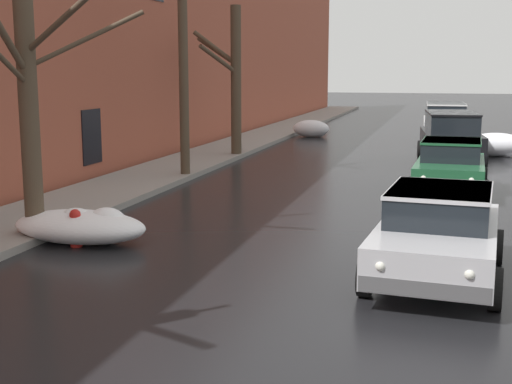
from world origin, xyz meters
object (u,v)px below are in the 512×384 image
at_px(bare_tree_second_along_sidewalk, 29,92).
at_px(suv_black_parked_kerbside_mid, 451,136).
at_px(sedan_silver_approaching_near_lane, 438,232).
at_px(bare_tree_mid_block, 184,51).
at_px(sedan_green_parked_kerbside_close, 450,166).
at_px(fire_hydrant, 76,228).
at_px(suv_white_parked_far_down_block, 445,122).
at_px(bare_tree_far_down_block, 233,77).

xyz_separation_m(bare_tree_second_along_sidewalk, suv_black_parked_kerbside_mid, (7.67, 13.46, -1.86)).
distance_m(sedan_silver_approaching_near_lane, suv_black_parked_kerbside_mid, 13.91).
bearing_deg(bare_tree_mid_block, sedan_green_parked_kerbside_close, -3.89).
bearing_deg(bare_tree_second_along_sidewalk, sedan_silver_approaching_near_lane, -3.49).
relative_size(sedan_silver_approaching_near_lane, fire_hydrant, 5.70).
bearing_deg(sedan_silver_approaching_near_lane, fire_hydrant, 177.62).
bearing_deg(suv_black_parked_kerbside_mid, bare_tree_second_along_sidewalk, -119.68).
height_order(suv_white_parked_far_down_block, fire_hydrant, suv_white_parked_far_down_block).
relative_size(bare_tree_far_down_block, suv_white_parked_far_down_block, 1.26).
height_order(bare_tree_mid_block, suv_black_parked_kerbside_mid, bare_tree_mid_block).
xyz_separation_m(sedan_green_parked_kerbside_close, suv_white_parked_far_down_block, (-0.20, 12.64, 0.24)).
distance_m(bare_tree_second_along_sidewalk, sedan_green_parked_kerbside_close, 10.91).
relative_size(bare_tree_mid_block, fire_hydrant, 10.17).
bearing_deg(suv_black_parked_kerbside_mid, suv_white_parked_far_down_block, 91.83).
relative_size(suv_white_parked_far_down_block, fire_hydrant, 6.24).
xyz_separation_m(bare_tree_second_along_sidewalk, bare_tree_far_down_block, (-0.19, 13.32, 0.13)).
distance_m(bare_tree_second_along_sidewalk, bare_tree_mid_block, 8.07).
relative_size(bare_tree_second_along_sidewalk, sedan_silver_approaching_near_lane, 1.30).
relative_size(bare_tree_mid_block, sedan_green_parked_kerbside_close, 1.81).
height_order(bare_tree_second_along_sidewalk, fire_hydrant, bare_tree_second_along_sidewalk).
bearing_deg(bare_tree_mid_block, suv_black_parked_kerbside_mid, 35.28).
height_order(sedan_green_parked_kerbside_close, fire_hydrant, sedan_green_parked_kerbside_close).
xyz_separation_m(suv_black_parked_kerbside_mid, fire_hydrant, (-6.73, -13.64, -0.63)).
xyz_separation_m(bare_tree_far_down_block, sedan_silver_approaching_near_lane, (7.63, -13.77, -2.22)).
bearing_deg(bare_tree_mid_block, sedan_silver_approaching_near_lane, -48.60).
bearing_deg(bare_tree_second_along_sidewalk, suv_black_parked_kerbside_mid, 60.32).
height_order(suv_black_parked_kerbside_mid, suv_white_parked_far_down_block, same).
xyz_separation_m(bare_tree_second_along_sidewalk, sedan_silver_approaching_near_lane, (7.44, -0.45, -2.09)).
relative_size(bare_tree_second_along_sidewalk, sedan_green_parked_kerbside_close, 1.32).
relative_size(sedan_silver_approaching_near_lane, suv_white_parked_far_down_block, 0.91).
xyz_separation_m(bare_tree_second_along_sidewalk, sedan_green_parked_kerbside_close, (7.65, 7.49, -2.10)).
distance_m(bare_tree_mid_block, suv_white_parked_far_down_block, 14.51).
distance_m(suv_black_parked_kerbside_mid, fire_hydrant, 15.22).
height_order(bare_tree_second_along_sidewalk, bare_tree_far_down_block, bare_tree_far_down_block).
distance_m(bare_tree_mid_block, bare_tree_far_down_block, 5.37).
bearing_deg(fire_hydrant, bare_tree_second_along_sidewalk, 168.89).
bearing_deg(sedan_green_parked_kerbside_close, bare_tree_second_along_sidewalk, -135.61).
bearing_deg(bare_tree_second_along_sidewalk, fire_hydrant, -11.11).
bearing_deg(sedan_green_parked_kerbside_close, suv_black_parked_kerbside_mid, 89.87).
distance_m(bare_tree_far_down_block, suv_black_parked_kerbside_mid, 8.10).
bearing_deg(suv_white_parked_far_down_block, suv_black_parked_kerbside_mid, -88.17).
xyz_separation_m(sedan_green_parked_kerbside_close, fire_hydrant, (-6.72, -7.68, -0.39)).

